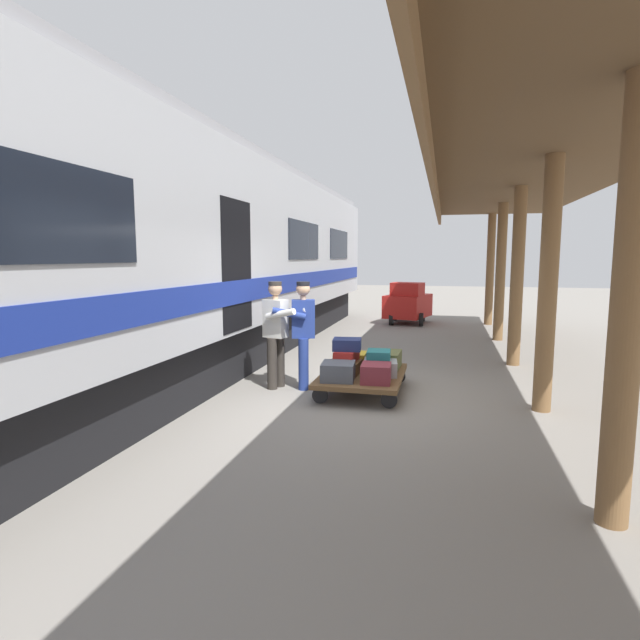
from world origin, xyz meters
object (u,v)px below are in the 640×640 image
suitcase_brown_leather (345,367)px  suitcase_yellow_case (351,359)px  suitcase_red_plastic (347,356)px  suitcase_navy_fabric (347,344)px  train_car (150,259)px  suitcase_olive_duffel (384,360)px  suitcase_gray_aluminum (380,367)px  porter_in_overalls (302,331)px  luggage_cart (362,376)px  suitcase_slate_roller (338,371)px  suitcase_burgundy_valise (376,373)px  baggage_tug (408,304)px  porter_by_door (277,331)px  suitcase_teal_softside (379,355)px

suitcase_brown_leather → suitcase_yellow_case: suitcase_yellow_case is taller
suitcase_red_plastic → suitcase_navy_fabric: size_ratio=1.19×
train_car → suitcase_olive_duffel: train_car is taller
suitcase_yellow_case → suitcase_gray_aluminum: 0.75m
train_car → porter_in_overalls: size_ratio=12.79×
porter_in_overalls → suitcase_brown_leather: bearing=178.5°
luggage_cart → suitcase_olive_duffel: size_ratio=3.02×
suitcase_slate_roller → suitcase_burgundy_valise: suitcase_burgundy_valise is taller
baggage_tug → suitcase_gray_aluminum: bearing=91.4°
porter_by_door → train_car: bearing=7.6°
suitcase_slate_roller → suitcase_olive_duffel: (-0.56, -1.00, 0.00)m
train_car → suitcase_gray_aluminum: train_car is taller
train_car → suitcase_burgundy_valise: bearing=177.3°
suitcase_red_plastic → porter_in_overalls: (0.72, -0.01, 0.36)m
suitcase_yellow_case → suitcase_gray_aluminum: (-0.56, 0.50, -0.00)m
suitcase_yellow_case → train_car: bearing=14.8°
suitcase_gray_aluminum → porter_by_door: size_ratio=0.31×
suitcase_slate_roller → suitcase_navy_fabric: bearing=-92.7°
train_car → suitcase_burgundy_valise: (-3.68, 0.17, -1.63)m
suitcase_red_plastic → suitcase_teal_softside: suitcase_teal_softside is taller
suitcase_teal_softside → suitcase_navy_fabric: bearing=-9.3°
suitcase_teal_softside → train_car: bearing=4.5°
suitcase_slate_roller → baggage_tug: (-0.36, -8.90, 0.20)m
suitcase_slate_roller → suitcase_brown_leather: (0.00, -0.50, -0.04)m
suitcase_yellow_case → suitcase_slate_roller: bearing=90.0°
suitcase_yellow_case → suitcase_olive_duffel: size_ratio=0.86×
suitcase_olive_duffel → porter_in_overalls: bearing=21.0°
suitcase_yellow_case → suitcase_red_plastic: (-0.03, 0.49, 0.16)m
suitcase_slate_roller → baggage_tug: baggage_tug is taller
suitcase_yellow_case → suitcase_teal_softside: (-0.53, 0.53, 0.19)m
suitcase_brown_leather → baggage_tug: 8.41m
suitcase_yellow_case → suitcase_gray_aluminum: size_ratio=0.98×
suitcase_navy_fabric → porter_by_door: bearing=5.2°
suitcase_burgundy_valise → porter_in_overalls: porter_in_overalls is taller
train_car → luggage_cart: bearing=-174.5°
suitcase_olive_duffel → porter_in_overalls: size_ratio=0.35×
porter_in_overalls → porter_by_door: size_ratio=1.00×
suitcase_burgundy_valise → baggage_tug: bearing=-88.7°
train_car → suitcase_brown_leather: (-3.12, -0.33, -1.67)m
suitcase_red_plastic → suitcase_teal_softside: bearing=174.5°
porter_in_overalls → baggage_tug: bearing=-97.1°
suitcase_burgundy_valise → suitcase_olive_duffel: suitcase_burgundy_valise is taller
suitcase_brown_leather → porter_in_overalls: (0.69, -0.02, 0.53)m
train_car → suitcase_brown_leather: train_car is taller
suitcase_burgundy_valise → suitcase_olive_duffel: 1.00m
suitcase_red_plastic → suitcase_navy_fabric: 0.17m
suitcase_red_plastic → suitcase_gray_aluminum: bearing=178.8°
suitcase_burgundy_valise → porter_by_door: (1.65, -0.44, 0.49)m
train_car → suitcase_slate_roller: size_ratio=44.05×
suitcase_burgundy_valise → train_car: bearing=-2.7°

